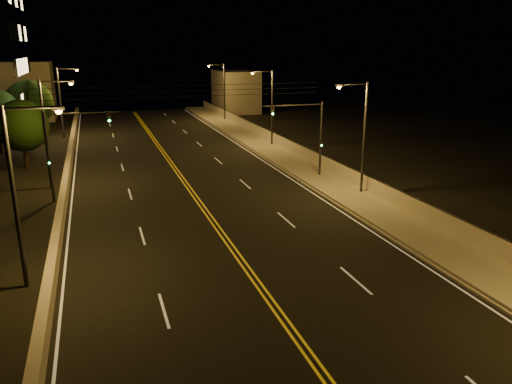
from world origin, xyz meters
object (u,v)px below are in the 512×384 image
object	(u,v)px
streetlight_1	(361,131)
streetlight_2	(270,103)
streetlight_4	(20,185)
streetlight_3	(222,88)
streetlight_6	(63,97)
traffic_signal_left	(63,145)
streetlight_5	(49,126)
traffic_signal_right	(310,131)
tree_0	(22,126)
tree_2	(29,103)

from	to	relation	value
streetlight_1	streetlight_2	bearing A→B (deg)	90.00
streetlight_2	streetlight_4	size ratio (longest dim) A/B	1.00
streetlight_2	streetlight_4	distance (m)	35.06
streetlight_3	streetlight_6	size ratio (longest dim) A/B	1.00
streetlight_1	streetlight_3	distance (m)	40.11
streetlight_3	streetlight_4	distance (m)	52.85
streetlight_6	traffic_signal_left	bearing A→B (deg)	-87.74
streetlight_3	streetlight_4	xyz separation A→B (m)	(-21.39, -48.33, 0.00)
streetlight_3	traffic_signal_left	size ratio (longest dim) A/B	1.30
streetlight_4	traffic_signal_left	bearing A→B (deg)	85.54
streetlight_5	traffic_signal_right	distance (m)	20.30
streetlight_1	tree_0	world-z (taller)	streetlight_1
traffic_signal_right	streetlight_5	bearing A→B (deg)	169.13
streetlight_2	tree_0	bearing A→B (deg)	-173.23
traffic_signal_left	streetlight_4	bearing A→B (deg)	-94.46
streetlight_6	traffic_signal_right	world-z (taller)	streetlight_6
streetlight_1	streetlight_6	size ratio (longest dim) A/B	1.00
streetlight_1	traffic_signal_right	xyz separation A→B (m)	(-1.47, 5.52, -0.83)
traffic_signal_right	tree_2	size ratio (longest dim) A/B	0.90
streetlight_3	traffic_signal_right	distance (m)	34.62
streetlight_6	traffic_signal_right	size ratio (longest dim) A/B	1.30
streetlight_4	tree_0	xyz separation A→B (m)	(-2.78, 24.91, -0.92)
traffic_signal_right	traffic_signal_left	size ratio (longest dim) A/B	1.00
streetlight_4	streetlight_1	bearing A→B (deg)	21.03
streetlight_3	streetlight_6	world-z (taller)	same
streetlight_4	traffic_signal_right	size ratio (longest dim) A/B	1.30
streetlight_3	traffic_signal_left	bearing A→B (deg)	-120.44
streetlight_3	streetlight_2	bearing A→B (deg)	-90.00
traffic_signal_right	streetlight_6	bearing A→B (deg)	126.23
streetlight_1	traffic_signal_left	xyz separation A→B (m)	(-20.32, 5.52, -0.83)
streetlight_2	tree_0	xyz separation A→B (m)	(-24.18, -2.87, -0.92)
traffic_signal_right	traffic_signal_left	bearing A→B (deg)	180.00
streetlight_5	tree_2	size ratio (longest dim) A/B	1.17
streetlight_5	tree_2	bearing A→B (deg)	99.32
streetlight_3	streetlight_4	bearing A→B (deg)	-113.88
streetlight_4	tree_2	xyz separation A→B (m)	(-3.48, 38.79, -0.37)
streetlight_4	traffic_signal_right	distance (m)	24.22
streetlight_2	streetlight_3	xyz separation A→B (m)	(0.00, 20.55, 0.00)
tree_2	streetlight_5	bearing A→B (deg)	-80.68
streetlight_4	streetlight_6	bearing A→B (deg)	90.00
traffic_signal_left	tree_2	distance (m)	25.46
streetlight_5	streetlight_3	bearing A→B (deg)	55.18
streetlight_1	tree_0	xyz separation A→B (m)	(-24.18, 16.68, -0.92)
traffic_signal_left	streetlight_3	bearing A→B (deg)	59.56
tree_0	tree_2	size ratio (longest dim) A/B	0.88
streetlight_2	streetlight_5	size ratio (longest dim) A/B	1.00
streetlight_3	tree_2	xyz separation A→B (m)	(-24.88, -9.54, -0.37)
traffic_signal_right	tree_2	bearing A→B (deg)	133.06
traffic_signal_left	tree_0	xyz separation A→B (m)	(-3.85, 11.16, -0.09)
tree_2	streetlight_2	bearing A→B (deg)	-23.89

